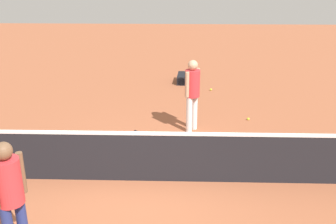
# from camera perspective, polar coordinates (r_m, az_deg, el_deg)

# --- Properties ---
(ground_plane) EXTENTS (40.00, 40.00, 0.00)m
(ground_plane) POSITION_cam_1_polar(r_m,az_deg,el_deg) (7.28, -4.46, -9.90)
(ground_plane) COLOR #9E5638
(court_net) EXTENTS (10.09, 0.09, 1.07)m
(court_net) POSITION_cam_1_polar(r_m,az_deg,el_deg) (7.04, -4.58, -6.39)
(court_net) COLOR #4C4C51
(court_net) RESTS_ON ground_plane
(player_near_side) EXTENTS (0.47, 0.48, 1.70)m
(player_near_side) POSITION_cam_1_polar(r_m,az_deg,el_deg) (8.99, 3.57, 3.26)
(player_near_side) COLOR white
(player_near_side) RESTS_ON ground_plane
(player_far_side) EXTENTS (0.46, 0.50, 1.70)m
(player_far_side) POSITION_cam_1_polar(r_m,az_deg,el_deg) (5.42, -22.05, -10.76)
(player_far_side) COLOR navy
(player_far_side) RESTS_ON ground_plane
(tennis_racket_near_player) EXTENTS (0.51, 0.56, 0.03)m
(tennis_racket_near_player) POSITION_cam_1_polar(r_m,az_deg,el_deg) (9.00, -3.44, -3.51)
(tennis_racket_near_player) COLOR blue
(tennis_racket_near_player) RESTS_ON ground_plane
(tennis_ball_near_player) EXTENTS (0.07, 0.07, 0.07)m
(tennis_ball_near_player) POSITION_cam_1_polar(r_m,az_deg,el_deg) (10.11, 11.61, -0.99)
(tennis_ball_near_player) COLOR #C6E033
(tennis_ball_near_player) RESTS_ON ground_plane
(tennis_ball_by_net) EXTENTS (0.07, 0.07, 0.07)m
(tennis_ball_by_net) POSITION_cam_1_polar(r_m,az_deg,el_deg) (12.31, 6.27, 3.28)
(tennis_ball_by_net) COLOR #C6E033
(tennis_ball_by_net) RESTS_ON ground_plane
(tennis_ball_midcourt) EXTENTS (0.07, 0.07, 0.07)m
(tennis_ball_midcourt) POSITION_cam_1_polar(r_m,az_deg,el_deg) (7.73, 9.34, -7.91)
(tennis_ball_midcourt) COLOR #C6E033
(tennis_ball_midcourt) RESTS_ON ground_plane
(equipment_bag) EXTENTS (0.33, 0.82, 0.28)m
(equipment_bag) POSITION_cam_1_polar(r_m,az_deg,el_deg) (13.06, 2.02, 4.90)
(equipment_bag) COLOR black
(equipment_bag) RESTS_ON ground_plane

